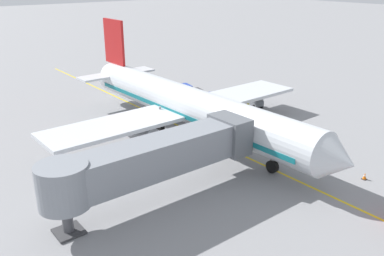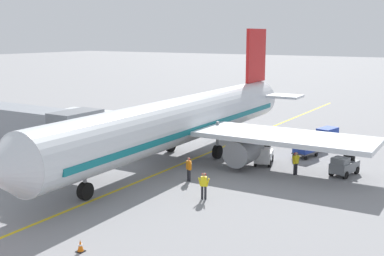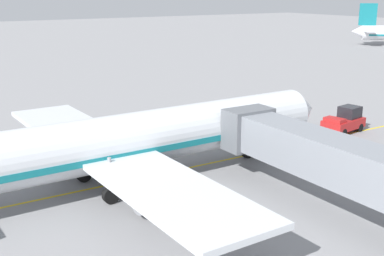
{
  "view_description": "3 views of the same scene",
  "coord_description": "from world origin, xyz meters",
  "px_view_note": "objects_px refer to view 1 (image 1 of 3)",
  "views": [
    {
      "loc": [
        25.22,
        31.67,
        15.93
      ],
      "look_at": [
        3.33,
        3.76,
        2.49
      ],
      "focal_mm": 38.34,
      "sensor_mm": 36.0,
      "label": 1
    },
    {
      "loc": [
        -20.2,
        32.18,
        10.02
      ],
      "look_at": [
        -0.0,
        -0.56,
        2.63
      ],
      "focal_mm": 45.51,
      "sensor_mm": 36.0,
      "label": 2
    },
    {
      "loc": [
        31.4,
        -13.66,
        13.3
      ],
      "look_at": [
        1.57,
        5.15,
        3.65
      ],
      "focal_mm": 47.46,
      "sensor_mm": 36.0,
      "label": 3
    }
  ],
  "objects_px": {
    "ground_crew_wing_walker": "(246,131)",
    "ground_crew_loader": "(248,107)",
    "parked_airliner": "(188,105)",
    "baggage_cart_third_in_train": "(185,89)",
    "jet_bridge": "(154,158)",
    "baggage_tug_lead": "(255,101)",
    "baggage_cart_second_in_train": "(197,94)",
    "baggage_cart_front": "(211,99)",
    "safety_cone_nose_left": "(365,176)",
    "baggage_tug_trailing": "(219,111)",
    "ground_crew_marshaller": "(285,133)"
  },
  "relations": [
    {
      "from": "ground_crew_wing_walker",
      "to": "ground_crew_loader",
      "type": "xyz_separation_m",
      "value": [
        -5.77,
        -5.39,
        0.0
      ]
    },
    {
      "from": "parked_airliner",
      "to": "baggage_cart_third_in_train",
      "type": "bearing_deg",
      "value": -126.2
    },
    {
      "from": "baggage_tug_trailing",
      "to": "baggage_cart_third_in_train",
      "type": "height_order",
      "value": "baggage_tug_trailing"
    },
    {
      "from": "baggage_cart_third_in_train",
      "to": "ground_crew_loader",
      "type": "distance_m",
      "value": 11.08
    },
    {
      "from": "baggage_tug_trailing",
      "to": "baggage_cart_front",
      "type": "xyz_separation_m",
      "value": [
        -2.06,
        -3.85,
        0.24
      ]
    },
    {
      "from": "ground_crew_wing_walker",
      "to": "safety_cone_nose_left",
      "type": "bearing_deg",
      "value": 97.57
    },
    {
      "from": "ground_crew_marshaller",
      "to": "parked_airliner",
      "type": "bearing_deg",
      "value": -49.68
    },
    {
      "from": "baggage_tug_trailing",
      "to": "baggage_tug_lead",
      "type": "bearing_deg",
      "value": -178.3
    },
    {
      "from": "parked_airliner",
      "to": "ground_crew_wing_walker",
      "type": "bearing_deg",
      "value": 126.85
    },
    {
      "from": "ground_crew_wing_walker",
      "to": "baggage_tug_trailing",
      "type": "bearing_deg",
      "value": -110.64
    },
    {
      "from": "parked_airliner",
      "to": "ground_crew_wing_walker",
      "type": "distance_m",
      "value": 6.46
    },
    {
      "from": "baggage_cart_front",
      "to": "baggage_cart_third_in_train",
      "type": "xyz_separation_m",
      "value": [
        -0.16,
        -5.63,
        0.0
      ]
    },
    {
      "from": "baggage_cart_second_in_train",
      "to": "ground_crew_loader",
      "type": "xyz_separation_m",
      "value": [
        -1.16,
        8.12,
        0.0
      ]
    },
    {
      "from": "parked_airliner",
      "to": "safety_cone_nose_left",
      "type": "relative_size",
      "value": 63.16
    },
    {
      "from": "jet_bridge",
      "to": "ground_crew_marshaller",
      "type": "height_order",
      "value": "jet_bridge"
    },
    {
      "from": "jet_bridge",
      "to": "baggage_tug_trailing",
      "type": "distance_m",
      "value": 19.98
    },
    {
      "from": "baggage_tug_lead",
      "to": "baggage_cart_front",
      "type": "distance_m",
      "value": 5.51
    },
    {
      "from": "baggage_cart_second_in_train",
      "to": "jet_bridge",
      "type": "bearing_deg",
      "value": 44.16
    },
    {
      "from": "parked_airliner",
      "to": "baggage_cart_front",
      "type": "distance_m",
      "value": 10.46
    },
    {
      "from": "baggage_tug_lead",
      "to": "baggage_cart_front",
      "type": "xyz_separation_m",
      "value": [
        4.11,
        -3.67,
        0.24
      ]
    },
    {
      "from": "baggage_tug_lead",
      "to": "baggage_cart_second_in_train",
      "type": "xyz_separation_m",
      "value": [
        4.18,
        -6.38,
        0.24
      ]
    },
    {
      "from": "ground_crew_wing_walker",
      "to": "baggage_cart_front",
      "type": "bearing_deg",
      "value": -113.42
    },
    {
      "from": "ground_crew_loader",
      "to": "ground_crew_wing_walker",
      "type": "bearing_deg",
      "value": 43.05
    },
    {
      "from": "baggage_tug_lead",
      "to": "safety_cone_nose_left",
      "type": "height_order",
      "value": "baggage_tug_lead"
    },
    {
      "from": "baggage_cart_front",
      "to": "ground_crew_wing_walker",
      "type": "relative_size",
      "value": 1.76
    },
    {
      "from": "baggage_tug_lead",
      "to": "safety_cone_nose_left",
      "type": "xyz_separation_m",
      "value": [
        7.17,
        19.32,
        -0.42
      ]
    },
    {
      "from": "parked_airliner",
      "to": "safety_cone_nose_left",
      "type": "height_order",
      "value": "parked_airliner"
    },
    {
      "from": "jet_bridge",
      "to": "baggage_cart_front",
      "type": "height_order",
      "value": "jet_bridge"
    },
    {
      "from": "baggage_cart_second_in_train",
      "to": "ground_crew_marshaller",
      "type": "height_order",
      "value": "ground_crew_marshaller"
    },
    {
      "from": "ground_crew_wing_walker",
      "to": "ground_crew_loader",
      "type": "height_order",
      "value": "same"
    },
    {
      "from": "jet_bridge",
      "to": "baggage_cart_second_in_train",
      "type": "bearing_deg",
      "value": -135.84
    },
    {
      "from": "jet_bridge",
      "to": "baggage_cart_second_in_train",
      "type": "distance_m",
      "value": 25.63
    },
    {
      "from": "jet_bridge",
      "to": "baggage_tug_trailing",
      "type": "relative_size",
      "value": 6.17
    },
    {
      "from": "baggage_tug_lead",
      "to": "parked_airliner",
      "type": "bearing_deg",
      "value": 10.39
    },
    {
      "from": "ground_crew_wing_walker",
      "to": "baggage_tug_lead",
      "type": "bearing_deg",
      "value": -140.94
    },
    {
      "from": "baggage_tug_trailing",
      "to": "ground_crew_marshaller",
      "type": "relative_size",
      "value": 1.62
    },
    {
      "from": "baggage_tug_lead",
      "to": "baggage_tug_trailing",
      "type": "xyz_separation_m",
      "value": [
        6.17,
        0.18,
        0.0
      ]
    },
    {
      "from": "baggage_cart_front",
      "to": "baggage_cart_second_in_train",
      "type": "height_order",
      "value": "same"
    },
    {
      "from": "baggage_tug_lead",
      "to": "baggage_cart_third_in_train",
      "type": "xyz_separation_m",
      "value": [
        3.96,
        -9.29,
        0.24
      ]
    },
    {
      "from": "ground_crew_loader",
      "to": "jet_bridge",
      "type": "bearing_deg",
      "value": 26.37
    },
    {
      "from": "jet_bridge",
      "to": "baggage_cart_third_in_train",
      "type": "relative_size",
      "value": 5.66
    },
    {
      "from": "baggage_tug_trailing",
      "to": "baggage_cart_third_in_train",
      "type": "bearing_deg",
      "value": -103.15
    },
    {
      "from": "ground_crew_loader",
      "to": "baggage_cart_second_in_train",
      "type": "bearing_deg",
      "value": -81.84
    },
    {
      "from": "baggage_cart_third_in_train",
      "to": "safety_cone_nose_left",
      "type": "bearing_deg",
      "value": 83.59
    },
    {
      "from": "ground_crew_loader",
      "to": "ground_crew_marshaller",
      "type": "xyz_separation_m",
      "value": [
        2.96,
        8.13,
        0.0
      ]
    },
    {
      "from": "jet_bridge",
      "to": "safety_cone_nose_left",
      "type": "bearing_deg",
      "value": 152.63
    },
    {
      "from": "parked_airliner",
      "to": "baggage_tug_trailing",
      "type": "bearing_deg",
      "value": -161.48
    },
    {
      "from": "baggage_cart_front",
      "to": "baggage_cart_second_in_train",
      "type": "bearing_deg",
      "value": -88.5
    },
    {
      "from": "jet_bridge",
      "to": "baggage_tug_lead",
      "type": "relative_size",
      "value": 6.27
    },
    {
      "from": "baggage_tug_lead",
      "to": "baggage_cart_third_in_train",
      "type": "height_order",
      "value": "baggage_tug_lead"
    }
  ]
}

